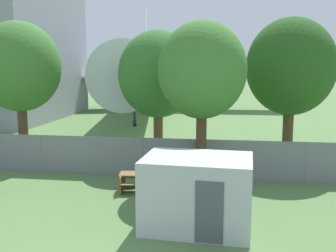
% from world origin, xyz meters
% --- Properties ---
extents(perimeter_fence, '(56.07, 0.07, 1.89)m').
position_xyz_m(perimeter_fence, '(-0.00, 10.37, 0.94)').
color(perimeter_fence, gray).
rests_on(perimeter_fence, ground).
extents(airplane, '(34.97, 43.91, 13.60)m').
position_xyz_m(airplane, '(-5.64, 36.93, 4.57)').
color(airplane, silver).
rests_on(airplane, ground).
extents(portable_cabin, '(3.63, 2.67, 2.37)m').
position_xyz_m(portable_cabin, '(3.08, 4.75, 1.18)').
color(portable_cabin, silver).
rests_on(portable_cabin, ground).
extents(picnic_bench_open_grass, '(2.01, 1.61, 0.76)m').
position_xyz_m(picnic_bench_open_grass, '(0.49, 8.22, 0.48)').
color(picnic_bench_open_grass, brown).
rests_on(picnic_bench_open_grass, ground).
extents(tree_near_hangar, '(4.52, 4.52, 7.69)m').
position_xyz_m(tree_near_hangar, '(-7.34, 12.92, 5.17)').
color(tree_near_hangar, brown).
rests_on(tree_near_hangar, ground).
extents(tree_left_of_cabin, '(4.67, 4.67, 7.78)m').
position_xyz_m(tree_left_of_cabin, '(7.33, 14.05, 5.18)').
color(tree_left_of_cabin, brown).
rests_on(tree_left_of_cabin, ground).
extents(tree_behind_benches, '(3.92, 3.92, 7.24)m').
position_xyz_m(tree_behind_benches, '(2.89, 9.88, 5.04)').
color(tree_behind_benches, '#4C3823').
rests_on(tree_behind_benches, ground).
extents(tree_far_right, '(4.36, 4.36, 7.20)m').
position_xyz_m(tree_far_right, '(0.25, 13.86, 4.77)').
color(tree_far_right, brown).
rests_on(tree_far_right, ground).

